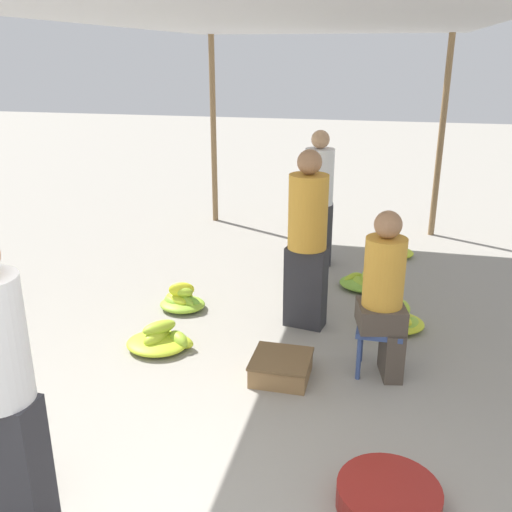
% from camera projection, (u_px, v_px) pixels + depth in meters
% --- Properties ---
extents(canopy_post_back_left, '(0.08, 0.08, 2.57)m').
position_uv_depth(canopy_post_back_left, '(213.00, 132.00, 8.00)').
color(canopy_post_back_left, olive).
rests_on(canopy_post_back_left, ground).
extents(canopy_post_back_right, '(0.08, 0.08, 2.57)m').
position_uv_depth(canopy_post_back_right, '(441.00, 139.00, 7.33)').
color(canopy_post_back_right, olive).
rests_on(canopy_post_back_right, ground).
extents(canopy_tarp, '(3.46, 6.24, 0.04)m').
position_uv_depth(canopy_tarp, '(283.00, 19.00, 4.55)').
color(canopy_tarp, '#B2B2B7').
rests_on(canopy_tarp, canopy_post_front_left).
extents(stool, '(0.34, 0.34, 0.39)m').
position_uv_depth(stool, '(379.00, 335.00, 4.31)').
color(stool, '#384C84').
rests_on(stool, ground).
extents(vendor_seated, '(0.40, 0.40, 1.29)m').
position_uv_depth(vendor_seated, '(385.00, 293.00, 4.19)').
color(vendor_seated, '#4C4238').
rests_on(vendor_seated, ground).
extents(basin_black, '(0.56, 0.56, 0.14)m').
position_uv_depth(basin_black, '(388.00, 497.00, 3.08)').
color(basin_black, maroon).
rests_on(basin_black, ground).
extents(banana_pile_left_0, '(0.45, 0.38, 0.27)m').
position_uv_depth(banana_pile_left_0, '(181.00, 300.00, 5.47)').
color(banana_pile_left_0, '#8FBE32').
rests_on(banana_pile_left_0, ground).
extents(banana_pile_left_1, '(0.58, 0.45, 0.23)m').
position_uv_depth(banana_pile_left_1, '(161.00, 340.00, 4.75)').
color(banana_pile_left_1, '#B7CD2B').
rests_on(banana_pile_left_1, ground).
extents(banana_pile_right_0, '(0.52, 0.51, 0.16)m').
position_uv_depth(banana_pile_right_0, '(390.00, 251.00, 6.91)').
color(banana_pile_right_0, '#C3D229').
rests_on(banana_pile_right_0, ground).
extents(banana_pile_right_1, '(0.57, 0.66, 0.21)m').
position_uv_depth(banana_pile_right_1, '(368.00, 282.00, 5.97)').
color(banana_pile_right_1, yellow).
rests_on(banana_pile_right_1, ground).
extents(banana_pile_right_2, '(0.56, 0.52, 0.28)m').
position_uv_depth(banana_pile_right_2, '(394.00, 318.00, 5.11)').
color(banana_pile_right_2, '#A1C52F').
rests_on(banana_pile_right_2, ground).
extents(crate_near, '(0.44, 0.44, 0.17)m').
position_uv_depth(crate_near, '(281.00, 367.00, 4.31)').
color(crate_near, olive).
rests_on(crate_near, ground).
extents(shopper_walking_mid, '(0.36, 0.36, 1.54)m').
position_uv_depth(shopper_walking_mid, '(318.00, 197.00, 6.43)').
color(shopper_walking_mid, '#2D2D33').
rests_on(shopper_walking_mid, ground).
extents(shopper_walking_far, '(0.39, 0.39, 1.59)m').
position_uv_depth(shopper_walking_far, '(307.00, 238.00, 4.91)').
color(shopper_walking_far, '#2D2D33').
rests_on(shopper_walking_far, ground).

